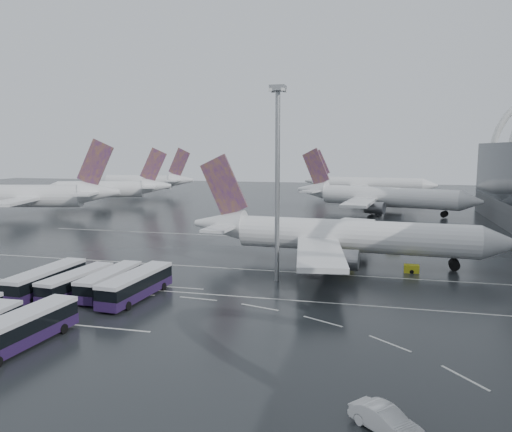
% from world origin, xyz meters
% --- Properties ---
extents(ground, '(420.00, 420.00, 0.00)m').
position_xyz_m(ground, '(0.00, 0.00, 0.00)').
color(ground, black).
rests_on(ground, ground).
extents(lane_marking_near, '(120.00, 0.25, 0.01)m').
position_xyz_m(lane_marking_near, '(0.00, -2.00, 0.01)').
color(lane_marking_near, silver).
rests_on(lane_marking_near, ground).
extents(lane_marking_mid, '(120.00, 0.25, 0.01)m').
position_xyz_m(lane_marking_mid, '(0.00, 12.00, 0.01)').
color(lane_marking_mid, silver).
rests_on(lane_marking_mid, ground).
extents(lane_marking_far, '(120.00, 0.25, 0.01)m').
position_xyz_m(lane_marking_far, '(0.00, 40.00, 0.01)').
color(lane_marking_far, silver).
rests_on(lane_marking_far, ground).
extents(bus_bay_line_south, '(28.00, 0.25, 0.01)m').
position_xyz_m(bus_bay_line_south, '(-24.00, -16.00, 0.01)').
color(bus_bay_line_south, silver).
rests_on(bus_bay_line_south, ground).
extents(bus_bay_line_north, '(28.00, 0.25, 0.01)m').
position_xyz_m(bus_bay_line_north, '(-24.00, 0.00, 0.01)').
color(bus_bay_line_north, silver).
rests_on(bus_bay_line_north, ground).
extents(airliner_main, '(52.19, 45.71, 17.68)m').
position_xyz_m(airliner_main, '(6.10, 19.80, 4.43)').
color(airliner_main, white).
rests_on(airliner_main, ground).
extents(airliner_gate_b, '(52.51, 46.66, 18.72)m').
position_xyz_m(airliner_gate_b, '(12.69, 86.06, 4.68)').
color(airliner_gate_b, white).
rests_on(airliner_gate_b, ground).
extents(airliner_gate_c, '(50.85, 46.79, 18.11)m').
position_xyz_m(airliner_gate_c, '(8.12, 138.21, 4.53)').
color(airliner_gate_c, white).
rests_on(airliner_gate_c, ground).
extents(jet_remote_west, '(48.61, 39.39, 21.25)m').
position_xyz_m(jet_remote_west, '(-79.48, 57.98, 5.48)').
color(jet_remote_west, white).
rests_on(jet_remote_west, ground).
extents(jet_remote_mid, '(42.38, 34.50, 18.90)m').
position_xyz_m(jet_remote_mid, '(-75.97, 90.62, 4.88)').
color(jet_remote_mid, white).
rests_on(jet_remote_mid, ground).
extents(jet_remote_far, '(43.13, 34.69, 18.87)m').
position_xyz_m(jet_remote_far, '(-80.43, 126.98, 4.87)').
color(jet_remote_far, white).
rests_on(jet_remote_far, ground).
extents(bus_row_near_a, '(3.44, 13.33, 3.26)m').
position_xyz_m(bus_row_near_a, '(-29.03, -6.60, 1.79)').
color(bus_row_near_a, '#27123A').
rests_on(bus_row_near_a, ground).
extents(bus_row_near_b, '(3.85, 12.29, 2.98)m').
position_xyz_m(bus_row_near_b, '(-24.83, -6.22, 1.64)').
color(bus_row_near_b, '#27123A').
rests_on(bus_row_near_b, ground).
extents(bus_row_near_c, '(3.13, 12.28, 3.01)m').
position_xyz_m(bus_row_near_c, '(-21.00, -4.71, 1.65)').
color(bus_row_near_c, '#27123A').
rests_on(bus_row_near_c, ground).
extents(bus_row_near_d, '(3.99, 13.56, 3.29)m').
position_xyz_m(bus_row_near_d, '(-16.67, -5.89, 1.81)').
color(bus_row_near_d, '#27123A').
rests_on(bus_row_near_d, ground).
extents(bus_row_far_c, '(3.98, 13.29, 3.22)m').
position_xyz_m(bus_row_far_c, '(-20.07, -22.55, 1.77)').
color(bus_row_far_c, '#27123A').
rests_on(bus_row_far_c, ground).
extents(van_curve_c, '(5.08, 4.71, 1.70)m').
position_xyz_m(van_curve_c, '(13.09, -29.02, 0.85)').
color(van_curve_c, silver).
rests_on(van_curve_c, ground).
extents(floodlight_mast, '(2.07, 2.07, 27.02)m').
position_xyz_m(floodlight_mast, '(-1.36, 6.71, 17.00)').
color(floodlight_mast, gray).
rests_on(floodlight_mast, ground).
extents(gse_cart_belly_a, '(2.19, 1.29, 1.19)m').
position_xyz_m(gse_cart_belly_a, '(17.52, 15.99, 0.60)').
color(gse_cart_belly_a, '#AFAD17').
rests_on(gse_cart_belly_a, ground).
extents(gse_cart_belly_c, '(2.08, 1.23, 1.14)m').
position_xyz_m(gse_cart_belly_c, '(7.99, 17.47, 0.57)').
color(gse_cart_belly_c, '#AFAD17').
rests_on(gse_cart_belly_c, ground).
extents(gse_cart_belly_e, '(2.51, 1.48, 1.37)m').
position_xyz_m(gse_cart_belly_e, '(15.39, 34.39, 0.68)').
color(gse_cart_belly_e, '#AFAD17').
rests_on(gse_cart_belly_e, ground).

